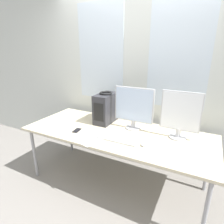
{
  "coord_description": "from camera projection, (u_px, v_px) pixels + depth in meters",
  "views": [
    {
      "loc": [
        0.92,
        -1.43,
        1.73
      ],
      "look_at": [
        -0.06,
        0.47,
        1.0
      ],
      "focal_mm": 30.0,
      "sensor_mm": 36.0,
      "label": 1
    }
  ],
  "objects": [
    {
      "name": "mouse",
      "position": [
        144.0,
        144.0,
        1.98
      ],
      "size": [
        0.05,
        0.1,
        0.03
      ],
      "color": "#B2B2B7",
      "rests_on": "desk"
    },
    {
      "name": "keyboard",
      "position": [
        118.0,
        139.0,
        2.1
      ],
      "size": [
        0.46,
        0.16,
        0.02
      ],
      "color": "silver",
      "rests_on": "desk"
    },
    {
      "name": "cell_phone",
      "position": [
        77.0,
        130.0,
        2.34
      ],
      "size": [
        0.08,
        0.14,
        0.01
      ],
      "rotation": [
        0.0,
        0.0,
        0.14
      ],
      "color": "black",
      "rests_on": "desk"
    },
    {
      "name": "pc_tower",
      "position": [
        106.0,
        108.0,
        2.56
      ],
      "size": [
        0.2,
        0.4,
        0.4
      ],
      "color": "#2D2D33",
      "rests_on": "desk"
    },
    {
      "name": "wall_back",
      "position": [
        136.0,
        77.0,
        2.63
      ],
      "size": [
        8.0,
        0.07,
        2.7
      ],
      "color": "silver",
      "rests_on": "ground_plane"
    },
    {
      "name": "desk",
      "position": [
        116.0,
        134.0,
        2.33
      ],
      "size": [
        2.3,
        0.94,
        0.76
      ],
      "color": "beige",
      "rests_on": "ground_plane"
    },
    {
      "name": "headphones",
      "position": [
        106.0,
        93.0,
        2.49
      ],
      "size": [
        0.17,
        0.17,
        0.02
      ],
      "color": "black",
      "rests_on": "pc_tower"
    },
    {
      "name": "paper_sheet_left",
      "position": [
        91.0,
        139.0,
        2.11
      ],
      "size": [
        0.28,
        0.34,
        0.0
      ],
      "rotation": [
        0.0,
        0.0,
        -0.26
      ],
      "color": "white",
      "rests_on": "desk"
    },
    {
      "name": "ground_plane",
      "position": [
        98.0,
        206.0,
        2.17
      ],
      "size": [
        14.0,
        14.0,
        0.0
      ],
      "primitive_type": "plane",
      "color": "gray"
    },
    {
      "name": "monitor_main",
      "position": [
        134.0,
        107.0,
        2.31
      ],
      "size": [
        0.5,
        0.19,
        0.53
      ],
      "color": "#B7B7BC",
      "rests_on": "desk"
    },
    {
      "name": "monitor_right_near",
      "position": [
        180.0,
        114.0,
        2.06
      ],
      "size": [
        0.43,
        0.19,
        0.54
      ],
      "color": "#B7B7BC",
      "rests_on": "desk"
    }
  ]
}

